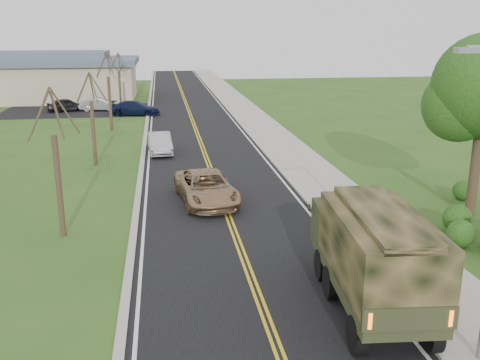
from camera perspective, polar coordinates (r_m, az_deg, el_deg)
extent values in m
cube|color=black|center=(52.10, -5.24, 6.70)|extent=(8.00, 120.00, 0.01)
cube|color=#9E998E|center=(52.47, -0.68, 6.89)|extent=(0.30, 120.00, 0.12)
cube|color=#9E998E|center=(52.74, 1.22, 6.92)|extent=(3.20, 120.00, 0.10)
cube|color=#9E998E|center=(52.03, -9.84, 6.57)|extent=(0.30, 120.00, 0.10)
cube|color=gray|center=(12.67, 23.05, 12.62)|extent=(0.50, 0.22, 0.12)
cylinder|color=#38281C|center=(26.06, 23.85, 1.88)|extent=(0.44, 0.44, 5.04)
sphere|color=#1A4213|center=(25.65, 22.34, 7.38)|extent=(3.24, 3.24, 3.24)
cylinder|color=#38281C|center=(22.62, -18.76, -0.67)|extent=(0.24, 0.24, 4.20)
cylinder|color=#38281C|center=(22.03, -18.18, 7.04)|extent=(1.01, 0.33, 1.90)
cylinder|color=#38281C|center=(22.60, -19.08, 6.97)|extent=(0.13, 1.29, 1.74)
cylinder|color=#38281C|center=(22.26, -20.54, 6.91)|extent=(0.98, 0.43, 1.90)
cylinder|color=#38281C|center=(21.62, -20.68, 6.45)|extent=(0.79, 1.05, 1.77)
cylinder|color=#38281C|center=(21.54, -18.95, 6.79)|extent=(0.58, 0.90, 1.90)
cylinder|color=#38281C|center=(34.20, -15.35, 4.78)|extent=(0.24, 0.24, 3.96)
cylinder|color=#38281C|center=(33.87, -14.92, 9.60)|extent=(0.96, 0.32, 1.79)
cylinder|color=#38281C|center=(34.38, -15.53, 9.52)|extent=(0.12, 1.22, 1.65)
cylinder|color=#38281C|center=(34.02, -16.41, 9.52)|extent=(0.93, 0.41, 1.79)
cylinder|color=#38281C|center=(33.41, -16.42, 9.29)|extent=(0.75, 0.99, 1.67)
cylinder|color=#38281C|center=(33.39, -15.35, 9.49)|extent=(0.55, 0.85, 1.80)
cylinder|color=#38281C|center=(45.96, -13.69, 7.90)|extent=(0.24, 0.24, 4.44)
cylinder|color=#38281C|center=(45.74, -13.30, 11.92)|extent=(1.07, 0.35, 2.00)
cylinder|color=#38281C|center=(46.30, -13.83, 11.83)|extent=(0.13, 1.36, 1.84)
cylinder|color=#38281C|center=(45.88, -14.55, 11.85)|extent=(1.03, 0.46, 2.00)
cylinder|color=#38281C|center=(45.19, -14.53, 11.70)|extent=(0.83, 1.10, 1.87)
cylinder|color=#38281C|center=(45.19, -13.64, 11.86)|extent=(0.61, 0.95, 2.01)
cylinder|color=#38281C|center=(57.85, -12.67, 9.33)|extent=(0.24, 0.24, 4.08)
cylinder|color=#38281C|center=(57.71, -12.37, 12.26)|extent=(0.99, 0.33, 1.84)
cylinder|color=#38281C|center=(58.21, -12.77, 12.19)|extent=(0.13, 1.25, 1.69)
cylinder|color=#38281C|center=(57.82, -13.29, 12.21)|extent=(0.95, 0.42, 1.85)
cylinder|color=#38281C|center=(57.18, -13.26, 12.10)|extent=(0.77, 1.02, 1.72)
cylinder|color=#38281C|center=(57.20, -12.61, 12.22)|extent=(0.57, 0.88, 1.85)
cube|color=tan|center=(68.92, -19.69, 9.83)|extent=(20.00, 12.00, 4.20)
cube|color=#475466|center=(68.75, -19.88, 11.82)|extent=(21.00, 13.00, 0.70)
cube|color=#475466|center=(68.72, -19.94, 12.40)|extent=(14.00, 8.00, 0.90)
cube|color=black|center=(58.40, -15.51, 7.18)|extent=(18.00, 10.00, 0.02)
cylinder|color=black|center=(14.77, 12.41, -15.87)|extent=(0.42, 1.06, 1.04)
cylinder|color=black|center=(15.40, 19.78, -15.07)|extent=(0.42, 1.06, 1.04)
cylinder|color=black|center=(17.32, 9.67, -10.71)|extent=(0.42, 1.06, 1.04)
cylinder|color=black|center=(17.87, 15.98, -10.26)|extent=(0.42, 1.06, 1.04)
cylinder|color=black|center=(18.48, 8.74, -8.90)|extent=(0.42, 1.06, 1.04)
cylinder|color=black|center=(18.99, 14.67, -8.55)|extent=(0.42, 1.06, 1.04)
cube|color=#31371E|center=(16.88, 13.52, -9.89)|extent=(2.81, 6.78, 0.33)
cube|color=#31371E|center=(18.70, 11.55, -4.52)|extent=(2.41, 1.98, 1.32)
cube|color=black|center=(19.41, 10.94, -3.13)|extent=(2.08, 0.25, 0.66)
cube|color=#31371E|center=(16.09, 14.40, -10.35)|extent=(2.77, 5.19, 0.14)
cube|color=black|center=(15.69, 14.65, -7.09)|extent=(2.77, 5.19, 1.89)
cube|color=black|center=(15.34, 14.91, -3.67)|extent=(1.92, 5.12, 0.24)
cube|color=#31371E|center=(13.91, 17.67, -13.91)|extent=(2.36, 0.31, 0.61)
cube|color=#FF590C|center=(13.55, 13.71, -14.43)|extent=(0.10, 0.05, 0.43)
cube|color=#FF590C|center=(14.24, 21.58, -13.58)|extent=(0.10, 0.05, 0.43)
imported|color=#A07E5A|center=(26.09, -3.64, -0.80)|extent=(3.16, 5.64, 1.49)
imported|color=#B8B8BD|center=(36.90, -8.54, 3.90)|extent=(1.76, 4.26, 1.37)
imported|color=black|center=(58.21, -17.97, 7.63)|extent=(4.29, 2.72, 1.36)
imported|color=#B6B5BA|center=(57.73, -14.70, 7.82)|extent=(4.29, 2.01, 1.36)
imported|color=#0E1533|center=(53.96, -11.11, 7.53)|extent=(5.14, 2.99, 1.40)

